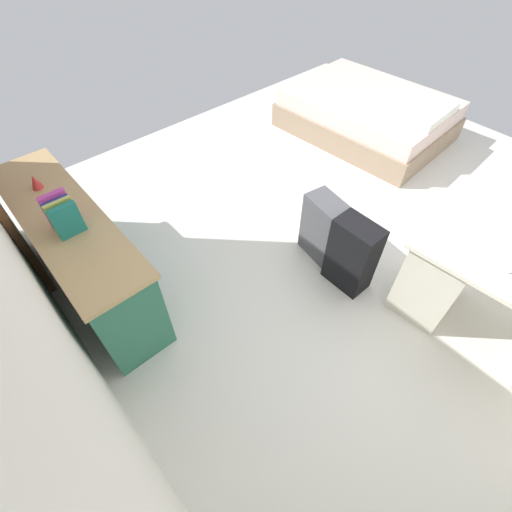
# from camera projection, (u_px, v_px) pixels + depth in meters

# --- Properties ---
(ground_plane) EXTENTS (5.86, 5.86, 0.00)m
(ground_plane) POSITION_uv_depth(u_px,v_px,m) (355.00, 241.00, 3.46)
(ground_plane) COLOR silver
(wall_back) EXTENTS (4.58, 0.10, 2.61)m
(wall_back) POSITION_uv_depth(u_px,v_px,m) (26.00, 309.00, 1.42)
(wall_back) COLOR white
(wall_back) RESTS_ON ground_plane
(desk) EXTENTS (1.48, 0.76, 0.73)m
(desk) POSITION_uv_depth(u_px,v_px,m) (509.00, 307.00, 2.52)
(desk) COLOR silver
(desk) RESTS_ON ground_plane
(credenza) EXTENTS (1.80, 0.48, 0.80)m
(credenza) POSITION_uv_depth(u_px,v_px,m) (81.00, 254.00, 2.82)
(credenza) COLOR #2D7056
(credenza) RESTS_ON ground_plane
(bed) EXTENTS (1.98, 1.51, 0.58)m
(bed) POSITION_uv_depth(u_px,v_px,m) (368.00, 114.00, 4.56)
(bed) COLOR gray
(bed) RESTS_ON ground_plane
(suitcase_black) EXTENTS (0.36, 0.22, 0.65)m
(suitcase_black) POSITION_uv_depth(u_px,v_px,m) (352.00, 255.00, 2.91)
(suitcase_black) COLOR black
(suitcase_black) RESTS_ON ground_plane
(suitcase_spare_grey) EXTENTS (0.39, 0.28, 0.59)m
(suitcase_spare_grey) POSITION_uv_depth(u_px,v_px,m) (323.00, 228.00, 3.15)
(suitcase_spare_grey) COLOR #4C4C51
(suitcase_spare_grey) RESTS_ON ground_plane
(computer_mouse) EXTENTS (0.07, 0.10, 0.03)m
(computer_mouse) POSITION_uv_depth(u_px,v_px,m) (511.00, 268.00, 2.28)
(computer_mouse) COLOR white
(computer_mouse) RESTS_ON desk
(book_row) EXTENTS (0.20, 0.17, 0.24)m
(book_row) POSITION_uv_depth(u_px,v_px,m) (63.00, 215.00, 2.35)
(book_row) COLOR #1B7068
(book_row) RESTS_ON credenza
(figurine_small) EXTENTS (0.08, 0.08, 0.11)m
(figurine_small) POSITION_uv_depth(u_px,v_px,m) (35.00, 182.00, 2.67)
(figurine_small) COLOR red
(figurine_small) RESTS_ON credenza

